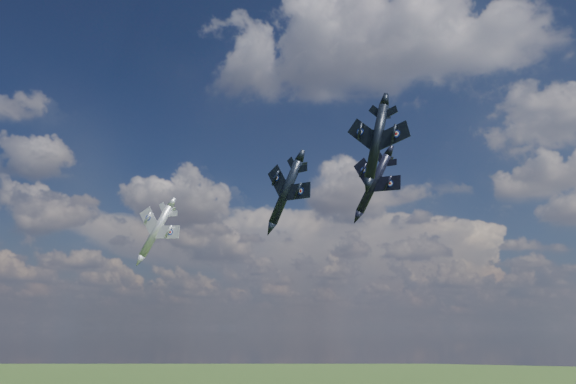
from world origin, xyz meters
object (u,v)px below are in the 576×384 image
(jet_lead_navy, at_px, (286,192))
(jet_left_silver, at_px, (156,231))
(jet_high_navy, at_px, (374,183))
(jet_right_navy, at_px, (377,142))

(jet_lead_navy, distance_m, jet_left_silver, 36.86)
(jet_high_navy, bearing_deg, jet_left_silver, -156.16)
(jet_right_navy, height_order, jet_high_navy, jet_high_navy)
(jet_high_navy, distance_m, jet_left_silver, 43.51)
(jet_lead_navy, relative_size, jet_high_navy, 0.90)
(jet_high_navy, bearing_deg, jet_right_navy, -60.33)
(jet_lead_navy, height_order, jet_high_navy, jet_high_navy)
(jet_high_navy, bearing_deg, jet_lead_navy, -97.14)
(jet_lead_navy, distance_m, jet_right_navy, 21.67)
(jet_right_navy, xyz_separation_m, jet_high_navy, (-6.59, 34.30, 3.75))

